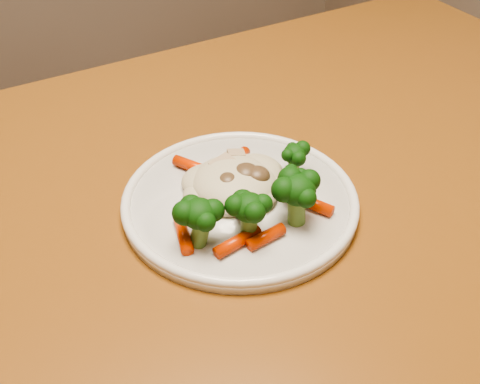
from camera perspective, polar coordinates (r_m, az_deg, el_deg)
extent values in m
cube|color=brown|center=(0.63, 1.75, -2.44)|extent=(1.21, 0.88, 0.04)
cube|color=brown|center=(1.31, 13.14, 0.40)|extent=(0.07, 0.07, 0.71)
cylinder|color=white|center=(0.61, 0.00, -1.04)|extent=(0.24, 0.24, 0.01)
ellipsoid|color=beige|center=(0.61, -0.55, 1.61)|extent=(0.10, 0.09, 0.04)
ellipsoid|color=black|center=(0.55, -3.84, -3.12)|extent=(0.05, 0.05, 0.05)
ellipsoid|color=black|center=(0.55, 0.86, -2.49)|extent=(0.05, 0.05, 0.04)
ellipsoid|color=black|center=(0.57, 5.43, -0.92)|extent=(0.05, 0.05, 0.05)
ellipsoid|color=black|center=(0.60, 5.06, 0.55)|extent=(0.04, 0.04, 0.03)
ellipsoid|color=black|center=(0.63, 5.15, 2.87)|extent=(0.04, 0.04, 0.03)
cylinder|color=#EA3A05|center=(0.64, -4.39, 2.41)|extent=(0.04, 0.05, 0.01)
cylinder|color=#EA3A05|center=(0.65, -0.25, 2.84)|extent=(0.04, 0.04, 0.01)
cylinder|color=#EA3A05|center=(0.64, 2.00, 2.04)|extent=(0.04, 0.03, 0.01)
cylinder|color=#EA3A05|center=(0.56, -5.43, -3.93)|extent=(0.02, 0.05, 0.01)
cylinder|color=#EA3A05|center=(0.55, -0.24, -4.72)|extent=(0.05, 0.03, 0.01)
cylinder|color=#EA3A05|center=(0.56, 2.47, -4.27)|extent=(0.04, 0.02, 0.01)
cylinder|color=#EA3A05|center=(0.60, 6.82, -1.09)|extent=(0.03, 0.04, 0.01)
ellipsoid|color=brown|center=(0.61, 0.58, 1.72)|extent=(0.03, 0.03, 0.02)
ellipsoid|color=brown|center=(0.61, 1.65, 1.54)|extent=(0.03, 0.03, 0.02)
ellipsoid|color=brown|center=(0.60, -1.14, 1.03)|extent=(0.02, 0.02, 0.02)
ellipsoid|color=brown|center=(0.57, 0.47, -1.11)|extent=(0.03, 0.03, 0.02)
cube|color=tan|center=(0.62, -1.65, 2.49)|extent=(0.03, 0.02, 0.01)
cube|color=tan|center=(0.64, -0.40, 3.46)|extent=(0.02, 0.02, 0.01)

